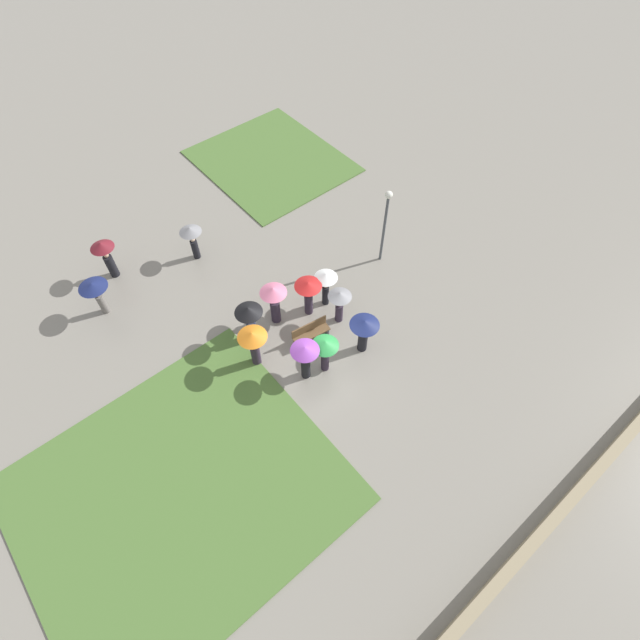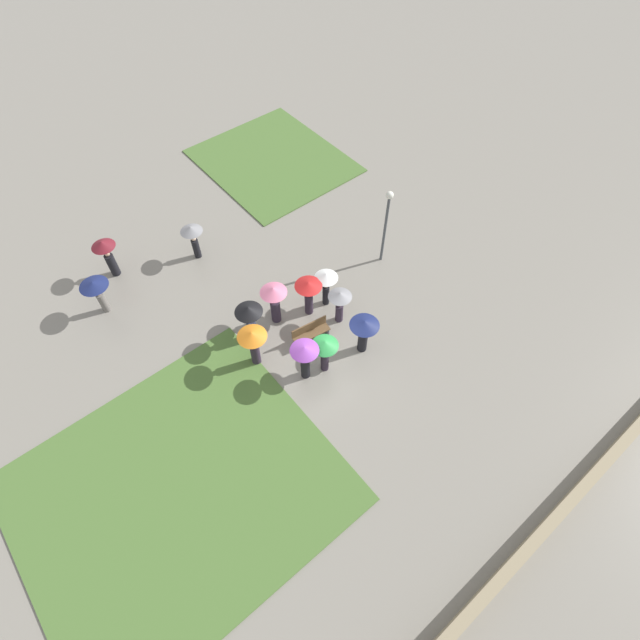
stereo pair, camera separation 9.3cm
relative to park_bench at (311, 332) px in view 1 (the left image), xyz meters
The scene contains 18 objects.
ground_plane 1.10m from the park_bench, 111.74° to the right, with size 90.00×90.00×0.00m, color gray.
lawn_patch_near 7.51m from the park_bench, 164.78° to the right, with size 9.95×8.95×0.06m.
lawn_patch_far 11.86m from the park_bench, 61.18° to the left, with size 6.77×7.77×0.06m.
parapet_wall 10.42m from the park_bench, 92.04° to the right, with size 45.00×0.35×0.75m.
park_bench is the anchor object (origin of this frame).
lamp_post 5.79m from the park_bench, 14.92° to the left, with size 0.32×0.32×3.84m.
crowd_person_purple 1.93m from the park_bench, 135.30° to the right, with size 1.07×1.07×1.95m.
crowd_person_red 1.64m from the park_bench, 53.98° to the left, with size 1.11×1.11×1.87m.
crowd_person_orange 2.55m from the park_bench, 168.01° to the left, with size 1.12×1.12×1.98m.
crowd_person_navy 2.28m from the park_bench, 52.55° to the right, with size 1.15×1.15×1.84m.
crowd_person_grey 1.70m from the park_bench, ahead, with size 0.95×0.95×1.75m.
crowd_person_white 2.16m from the park_bench, 32.01° to the left, with size 0.97×0.97×1.84m.
crowd_person_pink 1.96m from the park_bench, 106.37° to the left, with size 1.08×1.08×2.02m.
crowd_person_black 2.52m from the park_bench, 139.46° to the left, with size 1.09×1.09×2.01m.
crowd_person_green 1.75m from the park_bench, 107.39° to the right, with size 1.03×1.03×1.84m.
lone_walker_far_path 9.45m from the park_bench, 118.62° to the left, with size 1.01×1.01×1.97m.
lone_walker_mid_plaza 8.79m from the park_bench, 130.89° to the left, with size 1.16×1.16×1.77m.
lone_walker_near_lawn 7.00m from the park_bench, 99.29° to the left, with size 0.98×0.98×1.79m.
Camera 1 is at (-6.60, -8.02, 16.74)m, focal length 28.00 mm.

